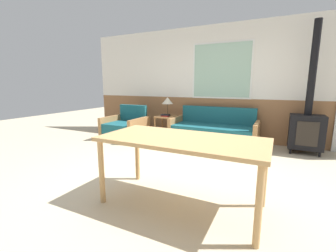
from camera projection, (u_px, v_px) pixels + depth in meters
ground_plane at (173, 177)px, 3.29m from camera, size 16.00×16.00×0.00m
wall_back at (220, 83)px, 5.35m from camera, size 7.20×0.09×2.70m
couch at (213, 133)px, 5.06m from camera, size 1.90×0.82×0.82m
armchair at (125, 129)px, 5.55m from camera, size 0.93×0.85×0.81m
side_table at (165, 121)px, 5.57m from camera, size 0.44×0.44×0.56m
table_lamp at (167, 101)px, 5.55m from camera, size 0.27×0.27×0.46m
book_stack at (165, 115)px, 5.46m from camera, size 0.22×0.16×0.06m
dining_table at (182, 145)px, 2.42m from camera, size 1.77×0.83×0.77m
wood_stove at (307, 123)px, 4.32m from camera, size 0.60×0.43×2.49m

